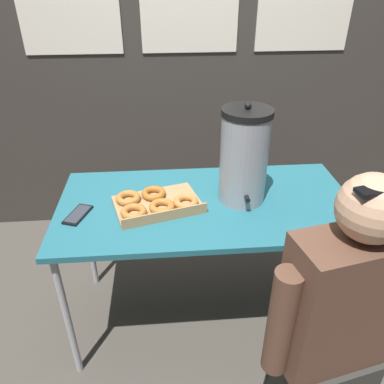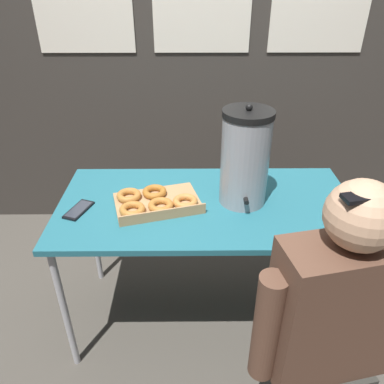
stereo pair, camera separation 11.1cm
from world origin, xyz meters
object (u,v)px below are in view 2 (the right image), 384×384
donut_box (155,202)px  coffee_urn (245,158)px  cell_phone (79,210)px  person_seated (326,341)px

donut_box → coffee_urn: coffee_urn is taller
cell_phone → donut_box: bearing=26.4°
donut_box → coffee_urn: size_ratio=0.94×
donut_box → cell_phone: size_ratio=2.59×
coffee_urn → cell_phone: coffee_urn is taller
donut_box → coffee_urn: 0.46m
coffee_urn → cell_phone: size_ratio=2.75×
coffee_urn → donut_box: bearing=-173.7°
donut_box → person_seated: 0.91m
coffee_urn → cell_phone: bearing=-173.6°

